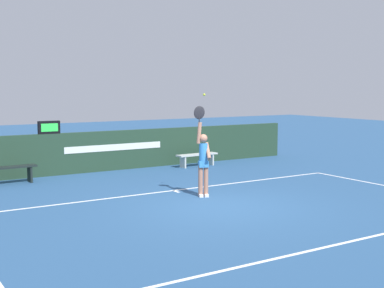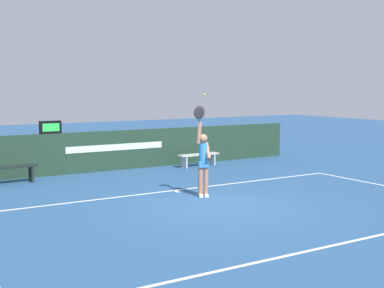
{
  "view_description": "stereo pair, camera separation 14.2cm",
  "coord_description": "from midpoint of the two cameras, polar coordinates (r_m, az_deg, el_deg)",
  "views": [
    {
      "loc": [
        -6.94,
        -9.84,
        2.8
      ],
      "look_at": [
        0.11,
        1.42,
        1.34
      ],
      "focal_mm": 48.52,
      "sensor_mm": 36.0,
      "label": 1
    },
    {
      "loc": [
        -6.82,
        -9.91,
        2.8
      ],
      "look_at": [
        0.11,
        1.42,
        1.34
      ],
      "focal_mm": 48.52,
      "sensor_mm": 36.0,
      "label": 2
    }
  ],
  "objects": [
    {
      "name": "ground_plane",
      "position": [
        12.36,
        2.77,
        -6.85
      ],
      "size": [
        60.0,
        60.0,
        0.0
      ],
      "primitive_type": "plane",
      "color": "#284F7B"
    },
    {
      "name": "court_lines",
      "position": [
        11.84,
        4.6,
        -7.44
      ],
      "size": [
        11.08,
        5.87,
        0.0
      ],
      "color": "white",
      "rests_on": "ground"
    },
    {
      "name": "back_wall",
      "position": [
        17.75,
        -9.0,
        -0.72
      ],
      "size": [
        14.58,
        0.19,
        1.34
      ],
      "color": "#213B29",
      "rests_on": "ground"
    },
    {
      "name": "speed_display",
      "position": [
        16.95,
        -15.68,
        1.77
      ],
      "size": [
        0.68,
        0.14,
        0.41
      ],
      "color": "black",
      "rests_on": "back_wall"
    },
    {
      "name": "tennis_player",
      "position": [
        13.27,
        0.93,
        -1.71
      ],
      "size": [
        0.45,
        0.44,
        2.35
      ],
      "color": "#A46F58",
      "rests_on": "ground"
    },
    {
      "name": "tennis_ball",
      "position": [
        13.23,
        1.04,
        5.45
      ],
      "size": [
        0.06,
        0.06,
        0.06
      ],
      "color": "#CEDA31"
    },
    {
      "name": "courtside_bench_near",
      "position": [
        18.41,
        0.34,
        -1.4
      ],
      "size": [
        1.61,
        0.44,
        0.45
      ],
      "color": "#B6BCB7",
      "rests_on": "ground"
    },
    {
      "name": "courtside_bench_far",
      "position": [
        15.94,
        -19.65,
        -2.79
      ],
      "size": [
        1.54,
        0.44,
        0.52
      ],
      "color": "black",
      "rests_on": "ground"
    }
  ]
}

